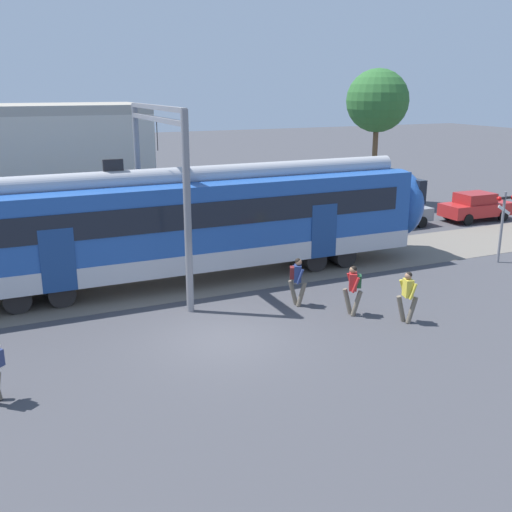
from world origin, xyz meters
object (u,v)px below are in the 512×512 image
(pedestrian_yellow, at_px, (408,293))
(parked_car_grey, at_px, (393,212))
(pedestrian_red, at_px, (353,286))
(crossing_signal, at_px, (503,216))
(parked_car_red, at_px, (476,206))
(pedestrian_navy, at_px, (297,278))

(pedestrian_yellow, xyz_separation_m, parked_car_grey, (7.73, 11.00, -0.18))
(pedestrian_red, xyz_separation_m, crossing_signal, (8.94, 2.55, 1.02))
(parked_car_red, bearing_deg, parked_car_grey, 174.03)
(parked_car_grey, bearing_deg, pedestrian_yellow, -125.11)
(pedestrian_yellow, bearing_deg, crossing_signal, 25.98)
(parked_car_grey, height_order, crossing_signal, crossing_signal)
(pedestrian_yellow, relative_size, parked_car_grey, 0.41)
(pedestrian_red, relative_size, parked_car_red, 0.41)
(pedestrian_yellow, bearing_deg, parked_car_grey, 54.89)
(pedestrian_navy, xyz_separation_m, pedestrian_yellow, (2.42, -2.75, -0.03))
(pedestrian_yellow, relative_size, crossing_signal, 0.56)
(parked_car_grey, relative_size, parked_car_red, 1.00)
(pedestrian_navy, relative_size, pedestrian_yellow, 1.00)
(parked_car_red, height_order, crossing_signal, crossing_signal)
(pedestrian_yellow, height_order, parked_car_red, pedestrian_yellow)
(pedestrian_red, relative_size, parked_car_grey, 0.41)
(pedestrian_navy, height_order, pedestrian_red, same)
(pedestrian_yellow, xyz_separation_m, parked_car_red, (12.87, 10.46, -0.18))
(pedestrian_navy, bearing_deg, crossing_signal, 5.76)
(parked_car_red, bearing_deg, pedestrian_navy, -153.24)
(pedestrian_red, bearing_deg, parked_car_grey, 47.63)
(pedestrian_red, distance_m, crossing_signal, 9.35)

